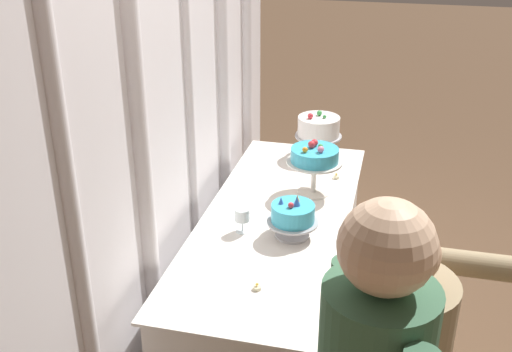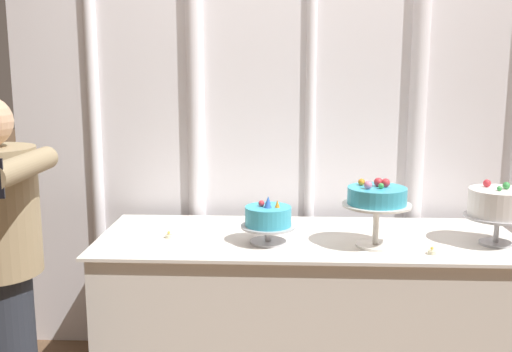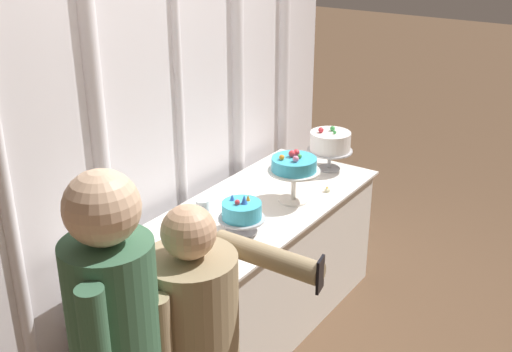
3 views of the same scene
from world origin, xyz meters
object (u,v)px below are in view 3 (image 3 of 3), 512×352
object	(u,v)px
tealight_far_left	(175,265)
cake_display_rightmost	(330,143)
cake_table	(245,273)
cake_display_leftmost	(242,213)
tealight_near_left	(327,190)
cake_display_center	(294,167)
wine_glass	(203,206)

from	to	relation	value
tealight_far_left	cake_display_rightmost	bearing A→B (deg)	-1.31
cake_table	cake_display_rightmost	xyz separation A→B (m)	(0.85, -0.09, 0.58)
cake_table	cake_display_leftmost	bearing A→B (deg)	-148.24
tealight_near_left	tealight_far_left	bearing A→B (deg)	170.65
cake_display_leftmost	cake_display_rightmost	world-z (taller)	cake_display_rightmost
cake_table	tealight_far_left	xyz separation A→B (m)	(-0.66, -0.05, 0.41)
tealight_near_left	cake_table	bearing A→B (deg)	154.78
cake_display_center	cake_display_rightmost	xyz separation A→B (m)	(0.55, 0.06, -0.03)
cake_table	tealight_far_left	size ratio (longest dim) A/B	53.04
cake_display_leftmost	cake_display_center	xyz separation A→B (m)	(0.48, -0.03, 0.10)
cake_table	cake_display_rightmost	world-z (taller)	cake_display_rightmost
cake_display_center	tealight_far_left	world-z (taller)	cake_display_center
cake_display_leftmost	tealight_near_left	bearing A→B (deg)	-10.40
tealight_near_left	wine_glass	bearing A→B (deg)	152.49
cake_display_leftmost	wine_glass	xyz separation A→B (m)	(-0.02, 0.25, -0.02)
cake_display_rightmost	wine_glass	size ratio (longest dim) A/B	2.32
cake_display_center	cake_display_rightmost	distance (m)	0.56
cake_display_center	cake_display_leftmost	bearing A→B (deg)	176.71
cake_display_leftmost	wine_glass	world-z (taller)	cake_display_leftmost
wine_glass	tealight_far_left	bearing A→B (deg)	-157.86
wine_glass	tealight_near_left	bearing A→B (deg)	-27.51
cake_table	cake_display_rightmost	size ratio (longest dim) A/B	6.71
tealight_near_left	cake_display_center	bearing A→B (deg)	155.74
wine_glass	cake_display_center	bearing A→B (deg)	-28.93
cake_table	wine_glass	world-z (taller)	wine_glass
cake_display_leftmost	tealight_far_left	bearing A→B (deg)	172.24
cake_display_leftmost	wine_glass	size ratio (longest dim) A/B	1.97
cake_display_center	wine_glass	world-z (taller)	cake_display_center
cake_display_center	tealight_near_left	world-z (taller)	cake_display_center
wine_glass	tealight_far_left	xyz separation A→B (m)	(-0.45, -0.18, -0.08)
cake_display_rightmost	cake_display_center	bearing A→B (deg)	-174.07
wine_glass	tealight_far_left	world-z (taller)	wine_glass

